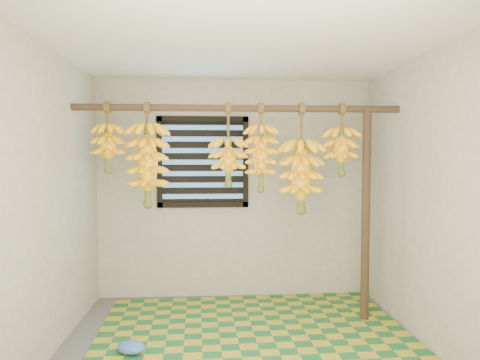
{
  "coord_description": "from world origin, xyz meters",
  "views": [
    {
      "loc": [
        -0.24,
        -3.23,
        1.55
      ],
      "look_at": [
        0.0,
        0.55,
        1.35
      ],
      "focal_mm": 32.0,
      "sensor_mm": 36.0,
      "label": 1
    }
  ],
  "objects": [
    {
      "name": "floor",
      "position": [
        0.0,
        0.0,
        -0.01
      ],
      "size": [
        3.0,
        3.0,
        0.01
      ],
      "primitive_type": "cube",
      "color": "#4F4F4F",
      "rests_on": "ground"
    },
    {
      "name": "ceiling",
      "position": [
        0.0,
        0.0,
        2.4
      ],
      "size": [
        3.0,
        3.0,
        0.01
      ],
      "primitive_type": "cube",
      "color": "silver",
      "rests_on": "wall_back"
    },
    {
      "name": "wall_back",
      "position": [
        0.0,
        1.5,
        1.2
      ],
      "size": [
        3.0,
        0.01,
        2.4
      ],
      "primitive_type": "cube",
      "color": "gray",
      "rests_on": "floor"
    },
    {
      "name": "wall_left",
      "position": [
        -1.5,
        0.0,
        1.2
      ],
      "size": [
        0.01,
        3.0,
        2.4
      ],
      "primitive_type": "cube",
      "color": "gray",
      "rests_on": "floor"
    },
    {
      "name": "wall_right",
      "position": [
        1.5,
        0.0,
        1.2
      ],
      "size": [
        0.01,
        3.0,
        2.4
      ],
      "primitive_type": "cube",
      "color": "gray",
      "rests_on": "floor"
    },
    {
      "name": "window",
      "position": [
        -0.35,
        1.48,
        1.5
      ],
      "size": [
        1.0,
        0.04,
        1.0
      ],
      "color": "black",
      "rests_on": "wall_back"
    },
    {
      "name": "hanging_pole",
      "position": [
        0.0,
        0.7,
        2.0
      ],
      "size": [
        3.0,
        0.06,
        0.06
      ],
      "primitive_type": "cylinder",
      "rotation": [
        0.0,
        1.57,
        0.0
      ],
      "color": "#442E1E",
      "rests_on": "wall_left"
    },
    {
      "name": "support_post",
      "position": [
        1.2,
        0.7,
        1.0
      ],
      "size": [
        0.08,
        0.08,
        2.0
      ],
      "primitive_type": "cylinder",
      "color": "#442E1E",
      "rests_on": "floor"
    },
    {
      "name": "woven_mat",
      "position": [
        0.12,
        0.35,
        0.01
      ],
      "size": [
        2.8,
        2.28,
        0.01
      ],
      "primitive_type": "cube",
      "rotation": [
        0.0,
        0.0,
        0.04
      ],
      "color": "#1A592A",
      "rests_on": "floor"
    },
    {
      "name": "plastic_bag",
      "position": [
        -0.89,
        0.1,
        0.06
      ],
      "size": [
        0.28,
        0.24,
        0.1
      ],
      "primitive_type": "ellipsoid",
      "rotation": [
        0.0,
        0.0,
        -0.34
      ],
      "color": "blue",
      "rests_on": "woven_mat"
    },
    {
      "name": "banana_bunch_a",
      "position": [
        -1.18,
        0.7,
        1.64
      ],
      "size": [
        0.28,
        0.28,
        0.63
      ],
      "color": "brown",
      "rests_on": "hanging_pole"
    },
    {
      "name": "banana_bunch_b",
      "position": [
        -0.83,
        0.7,
        1.48
      ],
      "size": [
        0.35,
        0.35,
        0.94
      ],
      "color": "brown",
      "rests_on": "hanging_pole"
    },
    {
      "name": "banana_bunch_c",
      "position": [
        -0.1,
        0.7,
        1.51
      ],
      "size": [
        0.32,
        0.32,
        0.76
      ],
      "color": "brown",
      "rests_on": "hanging_pole"
    },
    {
      "name": "banana_bunch_d",
      "position": [
        0.2,
        0.7,
        1.55
      ],
      "size": [
        0.3,
        0.3,
        0.82
      ],
      "color": "brown",
      "rests_on": "hanging_pole"
    },
    {
      "name": "banana_bunch_e",
      "position": [
        0.58,
        0.7,
        1.37
      ],
      "size": [
        0.38,
        0.38,
        1.01
      ],
      "color": "brown",
      "rests_on": "hanging_pole"
    },
    {
      "name": "banana_bunch_f",
      "position": [
        0.96,
        0.7,
        1.61
      ],
      "size": [
        0.32,
        0.32,
        0.67
      ],
      "color": "brown",
      "rests_on": "hanging_pole"
    }
  ]
}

